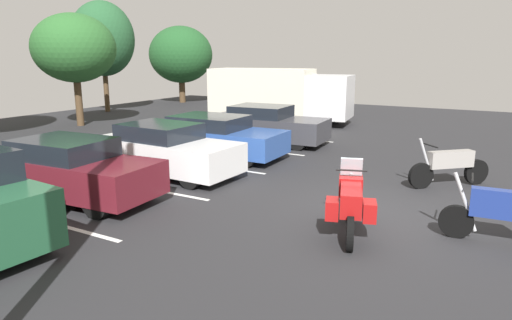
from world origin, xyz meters
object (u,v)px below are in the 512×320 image
(motorcycle_second, at_px, (449,165))
(motorcycle_touring, at_px, (351,201))
(box_truck, at_px, (279,94))
(motorcycle_third, at_px, (504,214))
(car_blue, at_px, (215,136))
(car_charcoal, at_px, (265,125))
(car_white, at_px, (165,150))
(car_maroon, at_px, (72,170))

(motorcycle_second, bearing_deg, motorcycle_touring, 164.12)
(motorcycle_second, height_order, box_truck, box_truck)
(motorcycle_touring, bearing_deg, motorcycle_third, -72.89)
(car_blue, relative_size, car_charcoal, 0.96)
(motorcycle_touring, xyz_separation_m, motorcycle_third, (0.80, -2.61, -0.05))
(car_white, bearing_deg, box_truck, 9.54)
(car_blue, bearing_deg, car_white, -178.56)
(car_blue, height_order, box_truck, box_truck)
(motorcycle_second, height_order, car_blue, car_blue)
(car_white, bearing_deg, car_maroon, 171.96)
(car_white, height_order, car_charcoal, car_white)
(motorcycle_second, distance_m, car_charcoal, 7.70)
(box_truck, bearing_deg, motorcycle_second, -131.88)
(motorcycle_second, xyz_separation_m, car_white, (-2.72, 7.31, 0.14))
(car_white, relative_size, car_charcoal, 0.93)
(motorcycle_touring, xyz_separation_m, car_charcoal, (7.35, 5.86, 0.08))
(motorcycle_touring, relative_size, car_white, 0.47)
(box_truck, bearing_deg, motorcycle_touring, -147.86)
(car_maroon, relative_size, box_truck, 0.60)
(car_charcoal, bearing_deg, car_blue, 174.85)
(car_white, relative_size, car_blue, 0.97)
(car_maroon, height_order, car_white, car_white)
(car_blue, xyz_separation_m, box_truck, (8.26, 1.77, 0.77))
(car_charcoal, distance_m, box_truck, 5.65)
(motorcycle_touring, relative_size, motorcycle_second, 1.20)
(motorcycle_third, relative_size, car_maroon, 0.51)
(car_maroon, bearing_deg, car_blue, -3.52)
(car_white, height_order, car_blue, car_white)
(car_white, relative_size, box_truck, 0.62)
(motorcycle_touring, bearing_deg, box_truck, 32.14)
(motorcycle_third, xyz_separation_m, box_truck, (11.77, 10.51, 0.88))
(car_white, xyz_separation_m, car_blue, (2.66, 0.07, -0.02))
(motorcycle_touring, xyz_separation_m, motorcycle_second, (4.37, -1.24, -0.06))
(car_charcoal, bearing_deg, motorcycle_touring, -141.47)
(motorcycle_third, bearing_deg, car_charcoal, 52.28)
(car_maroon, xyz_separation_m, car_charcoal, (8.58, -0.61, -0.01))
(motorcycle_second, relative_size, motorcycle_third, 0.80)
(motorcycle_touring, relative_size, car_maroon, 0.49)
(car_blue, bearing_deg, motorcycle_second, -89.51)
(motorcycle_touring, bearing_deg, car_blue, 54.88)
(motorcycle_touring, height_order, car_charcoal, car_charcoal)
(motorcycle_third, height_order, car_white, car_white)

